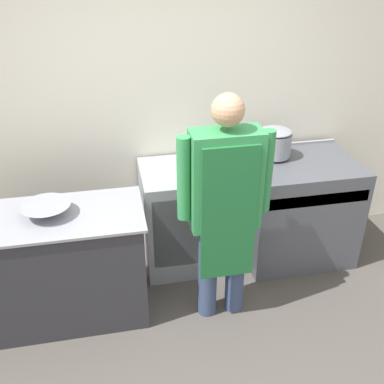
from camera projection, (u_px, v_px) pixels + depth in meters
name	position (u px, v px, depth m)	size (l,w,h in m)	color
wall_back	(160.00, 102.00, 3.70)	(8.00, 0.05, 2.70)	silver
prep_counter	(56.00, 267.00, 3.26)	(1.32, 0.62, 0.87)	#2D2D33
stove	(296.00, 208.00, 3.95)	(0.92, 0.74, 0.93)	#4C4F56
fridge_unit	(178.00, 217.00, 3.84)	(0.60, 0.63, 0.89)	#93999E
person_cook	(225.00, 201.00, 3.02)	(0.65, 0.24, 1.72)	#38476B
mixing_bowl	(47.00, 210.00, 3.05)	(0.34, 0.34, 0.08)	gray
stock_pot	(275.00, 142.00, 3.74)	(0.28, 0.28, 0.24)	gray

